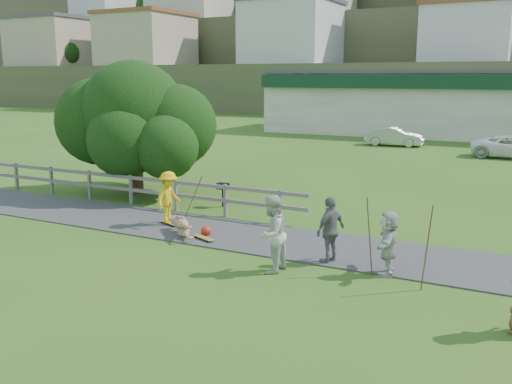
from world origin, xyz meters
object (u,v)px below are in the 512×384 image
(car_silver, at_px, (394,137))
(skater_fallen, at_px, (182,226))
(spectator_b, at_px, (330,230))
(spectator_d, at_px, (388,243))
(skater_rider, at_px, (169,200))
(bbq, at_px, (223,195))
(spectator_a, at_px, (272,234))
(tree, at_px, (134,135))

(car_silver, bearing_deg, skater_fallen, 176.05)
(spectator_b, xyz_separation_m, spectator_d, (1.51, -0.18, -0.08))
(skater_rider, height_order, car_silver, skater_rider)
(skater_fallen, relative_size, bbq, 1.97)
(spectator_b, xyz_separation_m, bbq, (-5.59, 4.14, -0.42))
(spectator_b, height_order, bbq, spectator_b)
(spectator_b, relative_size, car_silver, 0.45)
(bbq, bearing_deg, spectator_a, -55.44)
(spectator_b, bearing_deg, car_silver, -151.05)
(skater_fallen, distance_m, car_silver, 24.87)
(spectator_a, distance_m, tree, 10.86)
(tree, xyz_separation_m, bbq, (4.39, -0.57, -1.90))
(skater_fallen, distance_m, tree, 7.19)
(skater_fallen, relative_size, spectator_b, 1.00)
(skater_fallen, height_order, tree, tree)
(skater_fallen, height_order, car_silver, car_silver)
(skater_fallen, xyz_separation_m, car_silver, (-0.04, 24.86, 0.31))
(skater_rider, bearing_deg, spectator_d, -99.78)
(skater_rider, xyz_separation_m, spectator_a, (4.73, -2.37, 0.12))
(tree, relative_size, bbq, 7.66)
(spectator_b, height_order, tree, tree)
(spectator_b, bearing_deg, spectator_a, -20.51)
(skater_fallen, bearing_deg, spectator_d, -53.48)
(tree, bearing_deg, bbq, -7.40)
(skater_rider, xyz_separation_m, car_silver, (1.01, 24.04, -0.19))
(skater_rider, bearing_deg, spectator_b, -100.60)
(spectator_a, relative_size, car_silver, 0.49)
(car_silver, bearing_deg, bbq, 173.61)
(bbq, bearing_deg, spectator_d, -37.02)
(skater_fallen, bearing_deg, skater_rider, 93.10)
(spectator_b, relative_size, bbq, 1.97)
(spectator_a, distance_m, bbq, 7.10)
(car_silver, xyz_separation_m, tree, (-5.25, -20.44, 1.71))
(spectator_d, xyz_separation_m, tree, (-11.48, 4.90, 1.55))
(car_silver, distance_m, bbq, 21.03)
(skater_fallen, xyz_separation_m, tree, (-5.29, 4.43, 2.02))
(car_silver, relative_size, bbq, 4.37)
(skater_fallen, xyz_separation_m, bbq, (-0.90, 3.85, 0.12))
(skater_rider, distance_m, bbq, 3.06)
(spectator_d, relative_size, bbq, 1.79)
(car_silver, bearing_deg, spectator_a, -176.05)
(spectator_a, xyz_separation_m, bbq, (-4.57, 5.41, -0.50))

